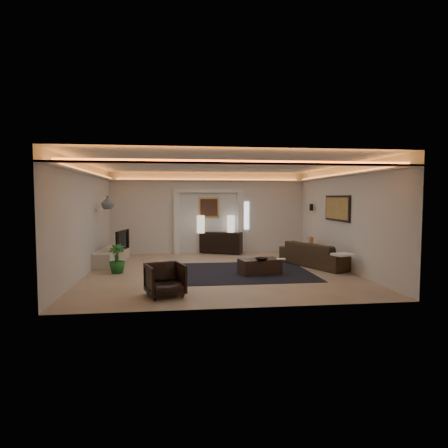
{
  "coord_description": "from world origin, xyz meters",
  "views": [
    {
      "loc": [
        -1.13,
        -10.19,
        2.01
      ],
      "look_at": [
        0.2,
        0.6,
        1.25
      ],
      "focal_mm": 30.42,
      "sensor_mm": 36.0,
      "label": 1
    }
  ],
  "objects": [
    {
      "name": "cove_soffit",
      "position": [
        0.0,
        0.0,
        2.62
      ],
      "size": [
        7.0,
        7.0,
        0.04
      ],
      "primitive_type": "cube",
      "color": "silver",
      "rests_on": "ceiling"
    },
    {
      "name": "magazine",
      "position": [
        1.53,
        -0.68,
        0.42
      ],
      "size": [
        0.24,
        0.19,
        0.03
      ],
      "primitive_type": "cube",
      "rotation": [
        0.0,
        0.0,
        -0.15
      ],
      "color": "white",
      "rests_on": "coffee_table"
    },
    {
      "name": "daylight_slit",
      "position": [
        1.35,
        3.48,
        1.35
      ],
      "size": [
        0.25,
        0.03,
        1.0
      ],
      "primitive_type": "cube",
      "color": "white",
      "rests_on": "wall_back"
    },
    {
      "name": "wall_back",
      "position": [
        0.0,
        3.5,
        1.45
      ],
      "size": [
        7.0,
        0.0,
        7.0
      ],
      "primitive_type": "plane",
      "rotation": [
        1.57,
        0.0,
        0.0
      ],
      "color": "silver",
      "rests_on": "ground"
    },
    {
      "name": "wall_front",
      "position": [
        0.0,
        -3.5,
        1.45
      ],
      "size": [
        7.0,
        0.0,
        7.0
      ],
      "primitive_type": "plane",
      "rotation": [
        -1.57,
        0.0,
        0.0
      ],
      "color": "silver",
      "rests_on": "ground"
    },
    {
      "name": "wall_left",
      "position": [
        -3.5,
        0.0,
        1.45
      ],
      "size": [
        0.0,
        7.0,
        7.0
      ],
      "primitive_type": "plane",
      "rotation": [
        1.57,
        0.0,
        1.57
      ],
      "color": "silver",
      "rests_on": "ground"
    },
    {
      "name": "tv",
      "position": [
        -2.86,
        1.31,
        0.75
      ],
      "size": [
        1.04,
        0.34,
        0.6
      ],
      "primitive_type": "imported",
      "rotation": [
        0.0,
        0.0,
        1.37
      ],
      "color": "black",
      "rests_on": "media_ledge"
    },
    {
      "name": "coffee_table",
      "position": [
        1.01,
        -0.51,
        0.21
      ],
      "size": [
        1.14,
        0.77,
        0.39
      ],
      "primitive_type": "cube",
      "rotation": [
        0.0,
        0.0,
        0.2
      ],
      "color": "black",
      "rests_on": "ground"
    },
    {
      "name": "lamp_right",
      "position": [
        0.78,
        3.25,
        1.09
      ],
      "size": [
        0.34,
        0.34,
        0.59
      ],
      "primitive_type": "cylinder",
      "rotation": [
        0.0,
        0.0,
        -0.37
      ],
      "color": "white",
      "rests_on": "console"
    },
    {
      "name": "area_rug",
      "position": [
        0.4,
        -0.2,
        0.01
      ],
      "size": [
        4.0,
        3.0,
        0.01
      ],
      "primitive_type": "cube",
      "color": "black",
      "rests_on": "ground"
    },
    {
      "name": "alcove_header",
      "position": [
        0.0,
        3.4,
        2.25
      ],
      "size": [
        2.52,
        0.2,
        0.12
      ],
      "primitive_type": "cube",
      "color": "silver",
      "rests_on": "wall_back"
    },
    {
      "name": "plant",
      "position": [
        -2.74,
        0.07,
        0.38
      ],
      "size": [
        0.44,
        0.44,
        0.77
      ],
      "primitive_type": "imported",
      "rotation": [
        0.0,
        0.0,
        -0.02
      ],
      "color": "#1F6024",
      "rests_on": "ground"
    },
    {
      "name": "armchair",
      "position": [
        -1.39,
        -2.47,
        0.34
      ],
      "size": [
        0.91,
        0.93,
        0.68
      ],
      "primitive_type": "imported",
      "rotation": [
        0.0,
        0.0,
        0.31
      ],
      "color": "black",
      "rests_on": "ground"
    },
    {
      "name": "art_panel_frame",
      "position": [
        3.47,
        0.3,
        1.7
      ],
      "size": [
        0.04,
        1.64,
        0.74
      ],
      "primitive_type": "cube",
      "color": "black",
      "rests_on": "wall_right"
    },
    {
      "name": "wall_sconce",
      "position": [
        3.38,
        2.2,
        1.68
      ],
      "size": [
        0.12,
        0.12,
        0.22
      ],
      "primitive_type": "cylinder",
      "color": "black",
      "rests_on": "wall_right"
    },
    {
      "name": "figurine",
      "position": [
        -2.97,
        2.38,
        0.64
      ],
      "size": [
        0.17,
        0.17,
        0.35
      ],
      "primitive_type": "cylinder",
      "rotation": [
        0.0,
        0.0,
        -0.38
      ],
      "color": "black",
      "rests_on": "media_ledge"
    },
    {
      "name": "pilaster_left",
      "position": [
        -1.15,
        3.4,
        1.1
      ],
      "size": [
        0.22,
        0.2,
        2.2
      ],
      "primitive_type": "cube",
      "color": "silver",
      "rests_on": "ground"
    },
    {
      "name": "sofa",
      "position": [
        2.92,
        0.44,
        0.34
      ],
      "size": [
        2.52,
        1.79,
        0.68
      ],
      "primitive_type": "imported",
      "rotation": [
        0.0,
        0.0,
        1.99
      ],
      "color": "black",
      "rests_on": "ground"
    },
    {
      "name": "media_ledge",
      "position": [
        -3.15,
        1.68,
        0.23
      ],
      "size": [
        0.85,
        2.41,
        0.44
      ],
      "primitive_type": "cube",
      "rotation": [
        0.0,
        0.0,
        -0.11
      ],
      "color": "beige",
      "rests_on": "ground"
    },
    {
      "name": "console",
      "position": [
        0.42,
        3.25,
        0.4
      ],
      "size": [
        1.55,
        1.03,
        0.74
      ],
      "primitive_type": "cube",
      "rotation": [
        0.0,
        0.0,
        -0.42
      ],
      "color": "black",
      "rests_on": "ground"
    },
    {
      "name": "ceiling",
      "position": [
        0.0,
        0.0,
        2.9
      ],
      "size": [
        7.0,
        7.0,
        0.0
      ],
      "primitive_type": "plane",
      "rotation": [
        3.14,
        0.0,
        0.0
      ],
      "color": "white",
      "rests_on": "ground"
    },
    {
      "name": "painting_frame",
      "position": [
        0.0,
        3.47,
        1.65
      ],
      "size": [
        0.74,
        0.04,
        0.74
      ],
      "primitive_type": "cube",
      "color": "tan",
      "rests_on": "wall_back"
    },
    {
      "name": "art_panel_gold",
      "position": [
        3.44,
        0.3,
        1.7
      ],
      "size": [
        0.02,
        1.5,
        0.62
      ],
      "primitive_type": "cube",
      "color": "tan",
      "rests_on": "wall_right"
    },
    {
      "name": "throw_pillow",
      "position": [
        3.15,
        1.61,
        0.55
      ],
      "size": [
        0.18,
        0.42,
        0.41
      ],
      "primitive_type": "cube",
      "rotation": [
        0.0,
        0.0,
        -0.15
      ],
      "color": "tan",
      "rests_on": "sofa"
    },
    {
      "name": "lamp_left",
      "position": [
        -0.32,
        3.02,
        1.09
      ],
      "size": [
        0.36,
        0.36,
        0.61
      ],
      "primitive_type": "cylinder",
      "rotation": [
        0.0,
        0.0,
        0.4
      ],
      "color": "white",
      "rests_on": "console"
    },
    {
      "name": "painting_canvas",
      "position": [
        0.0,
        3.44,
        1.65
      ],
      "size": [
        0.62,
        0.02,
        0.62
      ],
      "primitive_type": "cube",
      "color": "#4C2D1E",
      "rests_on": "wall_back"
    },
    {
      "name": "bowl",
      "position": [
        0.99,
        -0.79,
        0.45
      ],
      "size": [
        0.41,
        0.41,
        0.08
      ],
      "primitive_type": "imported",
      "rotation": [
        0.0,
        0.0,
        0.43
      ],
      "color": "black",
      "rests_on": "coffee_table"
    },
    {
      "name": "ginger_jar",
      "position": [
        -3.15,
        1.22,
        1.86
      ],
      "size": [
        0.46,
        0.46,
        0.39
      ],
      "primitive_type": "imported",
      "rotation": [
        0.0,
        0.0,
        -0.26
      ],
      "color": "#43586A",
      "rests_on": "wall_niche"
    },
    {
      "name": "floor",
      "position": [
        0.0,
        0.0,
        0.0
      ],
      "size": [
        7.0,
        7.0,
        0.0
      ],
      "primitive_type": "plane",
      "color": "tan",
      "rests_on": "ground"
    },
    {
      "name": "pilaster_right",
      "position": [
        1.15,
        3.4,
        1.1
      ],
      "size": [
        0.22,
        0.2,
        2.2
      ],
      "primitive_type": "cube",
      "color": "silver",
      "rests_on": "ground"
    },
    {
      "name": "throw_blanket",
      "position": [
        3.07,
        -0.99,
        0.55
      ],
      "size": [
        0.57,
        0.52,
        0.05
      ],
      "primitive_type": "cube",
      "rotation": [
        0.0,
        0.0,
        0.32
      ],
      "color": "beige",
      "rests_on": "sofa"
    },
    {
      "name": "wall_right",
      "position": [
        3.5,
        0.0,
        1.45
      ],
      "size": [
        0.0,
        7.0,
        7.0
      ],
      "primitive_type": "plane",
      "rotation": [
        1.57,
        0.0,
        -1.57
      ],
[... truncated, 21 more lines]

